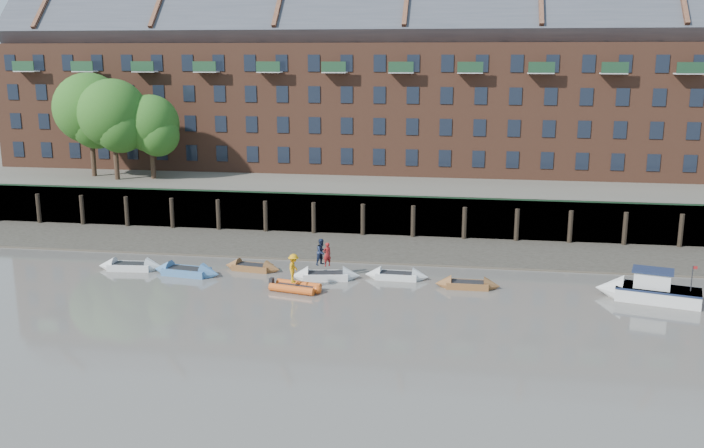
% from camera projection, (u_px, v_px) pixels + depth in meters
% --- Properties ---
extents(ground, '(220.00, 220.00, 0.00)m').
position_uv_depth(ground, '(341.00, 337.00, 38.24)').
color(ground, '#645F58').
rests_on(ground, ground).
extents(foreshore, '(110.00, 8.00, 0.50)m').
position_uv_depth(foreshore, '(382.00, 249.00, 55.57)').
color(foreshore, '#3D382F').
rests_on(foreshore, ground).
extents(mud_band, '(110.00, 1.60, 0.10)m').
position_uv_depth(mud_band, '(376.00, 261.00, 52.29)').
color(mud_band, '#4C4336').
rests_on(mud_band, ground).
extents(river_wall, '(110.00, 1.23, 3.30)m').
position_uv_depth(river_wall, '(389.00, 216.00, 59.43)').
color(river_wall, '#2D2A26').
rests_on(river_wall, ground).
extents(bank_terrace, '(110.00, 28.00, 3.20)m').
position_uv_depth(bank_terrace, '(404.00, 186.00, 72.54)').
color(bank_terrace, '#5E594D').
rests_on(bank_terrace, ground).
extents(apartment_terrace, '(80.60, 15.56, 20.98)m').
position_uv_depth(apartment_terrace, '(407.00, 69.00, 71.00)').
color(apartment_terrace, brown).
rests_on(apartment_terrace, bank_terrace).
extents(tree_cluster, '(11.76, 7.74, 9.40)m').
position_uv_depth(tree_cluster, '(111.00, 114.00, 66.50)').
color(tree_cluster, '#3A281C').
rests_on(tree_cluster, bank_terrace).
extents(rowboat_0, '(4.54, 1.63, 1.29)m').
position_uv_depth(rowboat_0, '(131.00, 266.00, 50.12)').
color(rowboat_0, silver).
rests_on(rowboat_0, ground).
extents(rowboat_1, '(4.84, 1.98, 1.36)m').
position_uv_depth(rowboat_1, '(186.00, 271.00, 48.90)').
color(rowboat_1, teal).
rests_on(rowboat_1, ground).
extents(rowboat_2, '(4.13, 1.75, 1.16)m').
position_uv_depth(rowboat_2, '(252.00, 267.00, 49.99)').
color(rowboat_2, brown).
rests_on(rowboat_2, ground).
extents(rowboat_3, '(4.62, 2.04, 1.30)m').
position_uv_depth(rowboat_3, '(326.00, 276.00, 47.99)').
color(rowboat_3, silver).
rests_on(rowboat_3, ground).
extents(rowboat_4, '(4.16, 1.28, 1.20)m').
position_uv_depth(rowboat_4, '(397.00, 276.00, 48.07)').
color(rowboat_4, silver).
rests_on(rowboat_4, ground).
extents(rowboat_6, '(4.02, 1.17, 1.17)m').
position_uv_depth(rowboat_6, '(467.00, 285.00, 46.19)').
color(rowboat_6, brown).
rests_on(rowboat_6, ground).
extents(rib_tender, '(3.30, 2.11, 0.56)m').
position_uv_depth(rib_tender, '(297.00, 287.00, 45.59)').
color(rib_tender, '#E05818').
rests_on(rib_tender, ground).
extents(motor_launch, '(6.15, 3.34, 2.42)m').
position_uv_depth(motor_launch, '(641.00, 289.00, 43.94)').
color(motor_launch, silver).
rests_on(motor_launch, ground).
extents(person_rower_a, '(0.68, 0.65, 1.56)m').
position_uv_depth(person_rower_a, '(327.00, 254.00, 47.70)').
color(person_rower_a, maroon).
rests_on(person_rower_a, rowboat_3).
extents(person_rower_b, '(1.03, 1.07, 1.74)m').
position_uv_depth(person_rower_b, '(322.00, 252.00, 47.94)').
color(person_rower_b, '#19233F').
rests_on(person_rower_b, rowboat_3).
extents(person_rib_crew, '(0.69, 1.18, 1.80)m').
position_uv_depth(person_rib_crew, '(294.00, 268.00, 45.41)').
color(person_rib_crew, orange).
rests_on(person_rib_crew, rib_tender).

